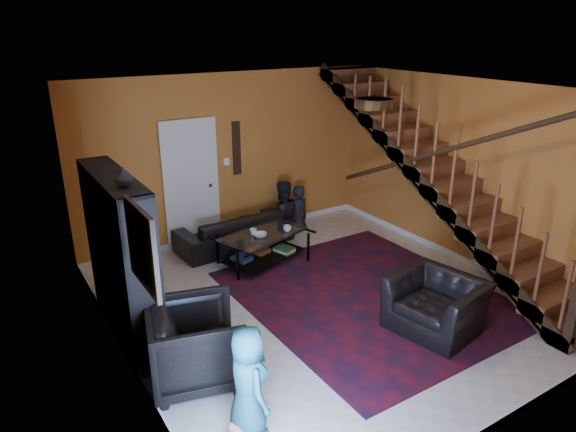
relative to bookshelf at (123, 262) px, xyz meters
name	(u,v)px	position (x,y,z in m)	size (l,w,h in m)	color
floor	(322,301)	(2.40, -0.60, -0.96)	(5.50, 5.50, 0.00)	beige
room	(192,284)	(1.07, 0.73, -0.91)	(5.50, 5.50, 5.50)	#BD702A
staircase	(443,178)	(4.53, -0.60, 0.43)	(0.95, 5.02, 3.18)	brown
bookshelf	(123,262)	(0.00, 0.00, 0.00)	(0.35, 1.80, 2.00)	black
door	(191,186)	(1.70, 2.12, 0.06)	(0.82, 0.05, 2.05)	silver
framed_picture	(142,248)	(-0.17, -1.50, 0.79)	(0.04, 0.74, 0.74)	maroon
wall_hanging	(237,148)	(2.55, 2.13, 0.59)	(0.14, 0.03, 0.90)	black
ceiling_fixture	(374,103)	(2.40, -1.40, 1.78)	(0.40, 0.40, 0.10)	#3F2814
rug	(367,296)	(3.01, -0.82, -0.96)	(3.14, 3.58, 0.02)	#490D18
sofa	(235,230)	(2.25, 1.70, -0.68)	(1.95, 0.76, 0.57)	black
armchair_left	(196,344)	(0.35, -1.21, -0.54)	(0.92, 0.94, 0.86)	black
armchair_right	(435,304)	(3.17, -1.85, -0.63)	(1.03, 0.90, 0.67)	black
person_adult_a	(297,219)	(3.53, 1.75, -0.77)	(0.47, 0.31, 1.29)	black
person_adult_b	(282,219)	(3.21, 1.75, -0.70)	(0.69, 0.54, 1.42)	black
person_child	(248,383)	(0.45, -2.16, -0.41)	(0.54, 0.35, 1.10)	#1B5568
coffee_table	(263,246)	(2.33, 0.87, -0.68)	(1.46, 1.11, 0.49)	black
cup_a	(287,228)	(2.69, 0.75, -0.43)	(0.12, 0.12, 0.10)	#999999
cup_b	(253,232)	(2.18, 0.91, -0.42)	(0.11, 0.11, 0.10)	#999999
bowl	(260,235)	(2.24, 0.80, -0.45)	(0.21, 0.21, 0.05)	#999999
vase	(124,177)	(0.00, -0.50, 1.13)	(0.18, 0.18, 0.19)	#999999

